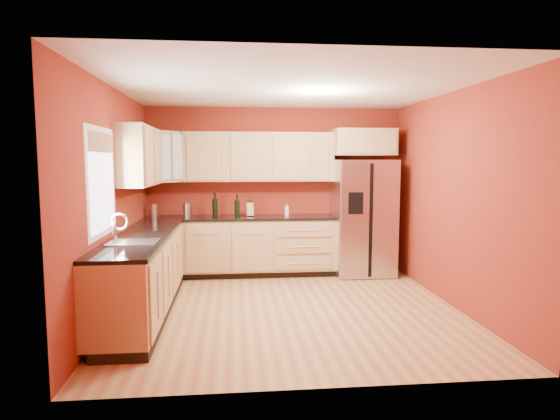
{
  "coord_description": "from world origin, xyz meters",
  "views": [
    {
      "loc": [
        -0.64,
        -5.42,
        1.76
      ],
      "look_at": [
        -0.02,
        0.9,
        1.1
      ],
      "focal_mm": 30.0,
      "sensor_mm": 36.0,
      "label": 1
    }
  ],
  "objects_px": {
    "refrigerator": "(363,217)",
    "canister_left": "(154,211)",
    "knife_block": "(250,209)",
    "wine_bottle_a": "(215,204)",
    "soap_dispenser": "(287,210)"
  },
  "relations": [
    {
      "from": "wine_bottle_a",
      "to": "refrigerator",
      "type": "bearing_deg",
      "value": -2.74
    },
    {
      "from": "refrigerator",
      "to": "canister_left",
      "type": "bearing_deg",
      "value": 178.28
    },
    {
      "from": "refrigerator",
      "to": "knife_block",
      "type": "distance_m",
      "value": 1.76
    },
    {
      "from": "canister_left",
      "to": "refrigerator",
      "type": "bearing_deg",
      "value": -1.72
    },
    {
      "from": "canister_left",
      "to": "wine_bottle_a",
      "type": "bearing_deg",
      "value": 0.81
    },
    {
      "from": "wine_bottle_a",
      "to": "knife_block",
      "type": "bearing_deg",
      "value": 0.67
    },
    {
      "from": "refrigerator",
      "to": "wine_bottle_a",
      "type": "relative_size",
      "value": 4.84
    },
    {
      "from": "refrigerator",
      "to": "wine_bottle_a",
      "type": "distance_m",
      "value": 2.29
    },
    {
      "from": "refrigerator",
      "to": "wine_bottle_a",
      "type": "xyz_separation_m",
      "value": [
        -2.28,
        0.11,
        0.21
      ]
    },
    {
      "from": "wine_bottle_a",
      "to": "soap_dispenser",
      "type": "height_order",
      "value": "wine_bottle_a"
    },
    {
      "from": "wine_bottle_a",
      "to": "soap_dispenser",
      "type": "relative_size",
      "value": 2.01
    },
    {
      "from": "refrigerator",
      "to": "canister_left",
      "type": "height_order",
      "value": "refrigerator"
    },
    {
      "from": "refrigerator",
      "to": "wine_bottle_a",
      "type": "bearing_deg",
      "value": 177.26
    },
    {
      "from": "wine_bottle_a",
      "to": "soap_dispenser",
      "type": "distance_m",
      "value": 1.1
    },
    {
      "from": "soap_dispenser",
      "to": "refrigerator",
      "type": "bearing_deg",
      "value": -3.79
    }
  ]
}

